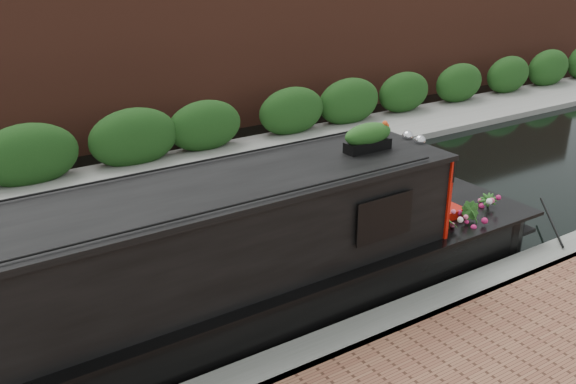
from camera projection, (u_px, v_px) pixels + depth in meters
ground at (233, 253)px, 11.13m from camera, size 80.00×80.00×0.00m
near_bank_coping at (352, 349)px, 8.56m from camera, size 40.00×0.60×0.50m
far_bank_path at (143, 181)px, 14.39m from camera, size 40.00×2.40×0.34m
far_hedge at (129, 170)px, 15.08m from camera, size 40.00×1.10×2.80m
far_brick_wall at (101, 147)px, 16.71m from camera, size 40.00×1.00×8.00m
narrowboat at (177, 288)px, 8.42m from camera, size 11.88×2.16×2.80m
rope_fender at (499, 222)px, 11.94m from camera, size 0.34×0.41×0.34m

